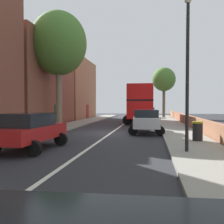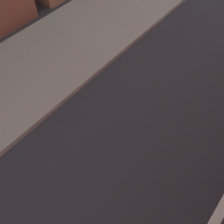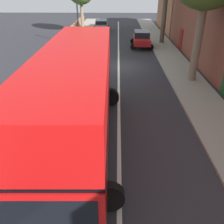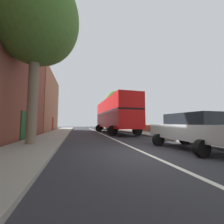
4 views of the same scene
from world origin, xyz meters
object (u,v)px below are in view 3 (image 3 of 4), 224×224
object	(u,v)px
lamppost_right	(77,10)
litter_bin_right	(64,48)
parked_car_red_left_1	(142,38)
parked_car_silver_right_2	(88,56)
double_decker_bus	(77,93)
parked_car_grey_right_0	(101,25)

from	to	relation	value
lamppost_right	litter_bin_right	world-z (taller)	lamppost_right
parked_car_red_left_1	litter_bin_right	world-z (taller)	parked_car_red_left_1
parked_car_silver_right_2	litter_bin_right	xyz separation A→B (m)	(2.80, -3.99, -0.32)
litter_bin_right	double_decker_bus	bearing A→B (deg)	103.74
double_decker_bus	parked_car_red_left_1	distance (m)	18.60
lamppost_right	litter_bin_right	bearing A→B (deg)	72.54
double_decker_bus	lamppost_right	bearing A→B (deg)	-81.74
parked_car_red_left_1	lamppost_right	world-z (taller)	lamppost_right
parked_car_silver_right_2	lamppost_right	world-z (taller)	lamppost_right
parked_car_grey_right_0	parked_car_silver_right_2	xyz separation A→B (m)	(-0.00, 17.19, 0.08)
lamppost_right	litter_bin_right	distance (m)	4.60
double_decker_bus	parked_car_red_left_1	xyz separation A→B (m)	(-4.20, -18.06, -1.41)
parked_car_red_left_1	lamppost_right	size ratio (longest dim) A/B	0.69
parked_car_red_left_1	parked_car_silver_right_2	size ratio (longest dim) A/B	1.03
parked_car_grey_right_0	parked_car_red_left_1	world-z (taller)	parked_car_red_left_1
parked_car_grey_right_0	lamppost_right	world-z (taller)	lamppost_right
parked_car_silver_right_2	litter_bin_right	size ratio (longest dim) A/B	4.10
parked_car_silver_right_2	lamppost_right	bearing A→B (deg)	-75.92
parked_car_grey_right_0	parked_car_silver_right_2	size ratio (longest dim) A/B	1.09
parked_car_silver_right_2	litter_bin_right	bearing A→B (deg)	-54.94
double_decker_bus	parked_car_grey_right_0	xyz separation A→B (m)	(0.80, -27.93, -1.47)
double_decker_bus	parked_car_grey_right_0	bearing A→B (deg)	-88.35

